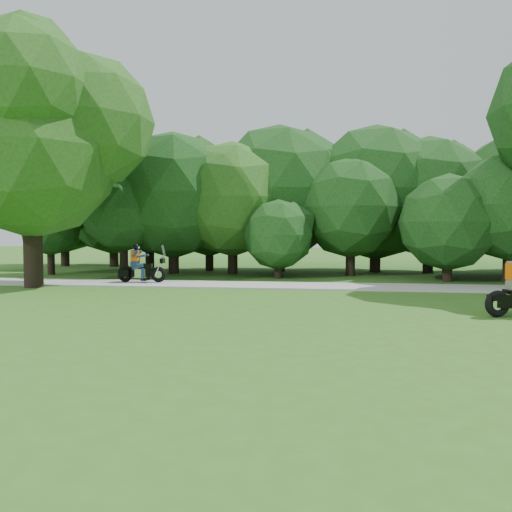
{
  "coord_description": "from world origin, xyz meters",
  "views": [
    {
      "loc": [
        0.15,
        -10.67,
        2.13
      ],
      "look_at": [
        -1.88,
        4.37,
        1.33
      ],
      "focal_mm": 35.0,
      "sensor_mm": 36.0,
      "label": 1
    }
  ],
  "objects": [
    {
      "name": "big_tree_west",
      "position": [
        -10.54,
        6.85,
        5.76
      ],
      "size": [
        8.64,
        6.56,
        9.96
      ],
      "color": "black",
      "rests_on": "ground"
    },
    {
      "name": "ground",
      "position": [
        0.0,
        0.0,
        0.0
      ],
      "size": [
        100.0,
        100.0,
        0.0
      ],
      "primitive_type": "plane",
      "color": "#345D1A",
      "rests_on": "ground"
    },
    {
      "name": "tree_line",
      "position": [
        0.8,
        14.38,
        3.58
      ],
      "size": [
        39.9,
        11.65,
        7.47
      ],
      "color": "black",
      "rests_on": "ground"
    },
    {
      "name": "touring_motorcycle",
      "position": [
        -7.09,
        8.22,
        0.61
      ],
      "size": [
        1.99,
        0.57,
        1.52
      ],
      "rotation": [
        0.0,
        0.0,
        0.02
      ],
      "color": "black",
      "rests_on": "walkway"
    },
    {
      "name": "walkway",
      "position": [
        0.0,
        8.0,
        0.03
      ],
      "size": [
        60.0,
        2.2,
        0.06
      ],
      "primitive_type": "cube",
      "color": "gray",
      "rests_on": "ground"
    }
  ]
}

